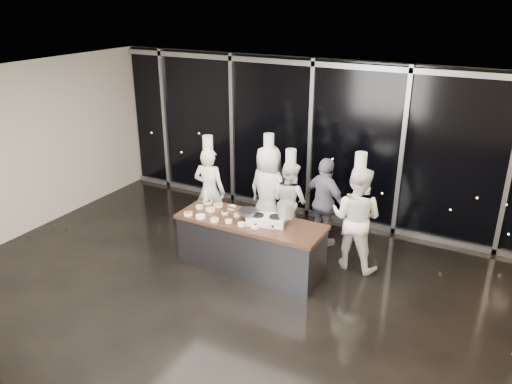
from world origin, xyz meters
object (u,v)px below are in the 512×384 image
Objects in this scene: frying_pan at (248,212)px; chef_left at (268,191)px; demo_counter at (251,244)px; stock_pot at (286,210)px; chef_center at (290,200)px; chef_far_left at (210,190)px; guest at (325,203)px; chef_right at (356,218)px; stove at (267,220)px.

frying_pan is 1.40m from chef_left.
demo_counter is 0.92m from stock_pot.
chef_center is at bearing 85.30° from demo_counter.
chef_far_left is at bearing 34.79° from chef_left.
demo_counter is 4.28× the size of frying_pan.
chef_center is 0.66m from guest.
frying_pan is at bearing -119.24° from demo_counter.
guest is at bearing -164.18° from chef_left.
chef_left is at bearing 127.34° from stock_pot.
chef_right reaches higher than demo_counter.
chef_far_left is (-1.93, 0.75, -0.29)m from stock_pot.
chef_center reaches higher than frying_pan.
demo_counter is 0.62m from frying_pan.
chef_left is at bearing 87.74° from frying_pan.
guest is at bearing 46.41° from frying_pan.
demo_counter is at bearing 45.84° from frying_pan.
chef_center is (0.11, 1.32, 0.32)m from demo_counter.
chef_far_left is (-1.32, 0.91, -0.20)m from frying_pan.
chef_center is 0.87× the size of chef_right.
frying_pan is at bearing -165.27° from stock_pot.
chef_far_left is at bearing 147.47° from demo_counter.
demo_counter is at bearing 115.42° from chef_left.
stove is 0.40× the size of guest.
chef_left is 1.19× the size of guest.
chef_right is (0.73, -0.50, 0.07)m from guest.
frying_pan is 0.33× the size of chef_center.
stove is at bearing 95.67° from guest.
frying_pan is 0.63m from stock_pot.
chef_right is (1.49, 0.89, 0.45)m from demo_counter.
demo_counter is 1.40× the size of chef_center.
stock_pot is (0.30, 0.09, 0.20)m from stove.
chef_center is at bearing -167.45° from chef_left.
chef_center is at bearing 82.83° from stove.
stove is 1.49m from chef_right.
chef_center is at bearing 111.41° from stock_pot.
chef_left reaches higher than demo_counter.
stock_pot is 0.14× the size of chef_center.
chef_left reaches higher than chef_center.
frying_pan reaches higher than stove.
demo_counter is 1.36m from chef_center.
stove is 0.37m from stock_pot.
stove is 0.33× the size of chef_right.
chef_right is at bearing -173.44° from chef_center.
chef_right is at bearing 30.84° from demo_counter.
chef_right is at bearing 20.94° from stove.
stock_pot is at bearing -0.19° from frying_pan.
stove is 0.34× the size of chef_left.
demo_counter is at bearing 35.00° from chef_right.
stock_pot is (0.58, 0.11, 0.71)m from demo_counter.
stove is at bearing -3.20° from frying_pan.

